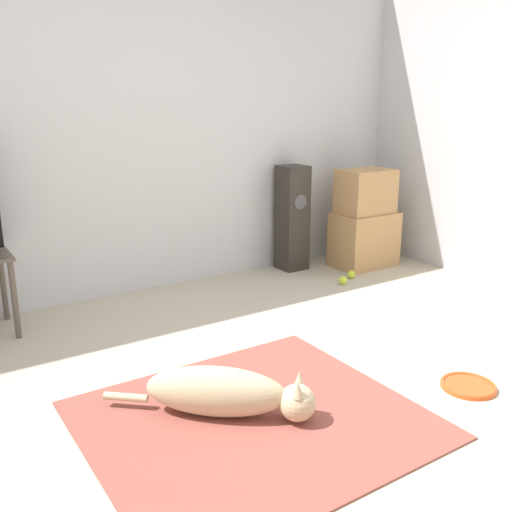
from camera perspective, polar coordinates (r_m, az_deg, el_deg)
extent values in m
plane|color=#BCB29E|center=(2.72, 2.66, -15.95)|extent=(12.00, 12.00, 0.00)
cube|color=silver|center=(4.21, -14.56, 13.07)|extent=(8.00, 0.06, 2.55)
cube|color=#934C42|center=(2.70, -0.27, -16.05)|extent=(1.46, 1.31, 0.01)
ellipsoid|color=beige|center=(2.68, -4.05, -13.34)|extent=(0.62, 0.58, 0.24)
sphere|color=beige|center=(2.65, 4.15, -14.43)|extent=(0.17, 0.17, 0.17)
cone|color=beige|center=(2.65, 4.35, -12.17)|extent=(0.05, 0.05, 0.08)
cone|color=beige|center=(2.56, 4.21, -13.14)|extent=(0.05, 0.05, 0.08)
cylinder|color=beige|center=(2.83, -12.88, -13.59)|extent=(0.18, 0.17, 0.04)
cylinder|color=#DB511E|center=(3.16, 20.46, -12.11)|extent=(0.27, 0.27, 0.02)
torus|color=#DB511E|center=(3.15, 20.47, -11.99)|extent=(0.27, 0.27, 0.02)
cube|color=tan|center=(5.04, 10.74, 1.65)|extent=(0.54, 0.36, 0.47)
cube|color=tan|center=(4.95, 10.90, 6.35)|extent=(0.46, 0.31, 0.37)
cube|color=#2D2823|center=(4.83, 3.64, 3.81)|extent=(0.22, 0.22, 0.88)
cylinder|color=#4C4C51|center=(4.71, 4.49, 5.41)|extent=(0.12, 0.00, 0.12)
cylinder|color=brown|center=(3.74, -22.99, -4.07)|extent=(0.04, 0.04, 0.49)
cylinder|color=brown|center=(4.09, -23.97, -2.56)|extent=(0.04, 0.04, 0.49)
sphere|color=#C6E033|center=(4.54, 8.68, -2.43)|extent=(0.07, 0.07, 0.07)
sphere|color=#C6E033|center=(4.70, 9.51, -1.84)|extent=(0.07, 0.07, 0.07)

